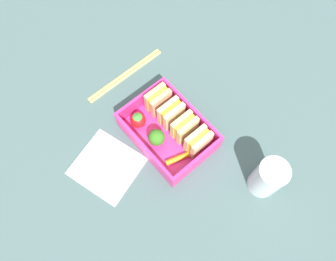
# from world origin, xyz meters

# --- Properties ---
(ground_plane) EXTENTS (1.20, 1.20, 0.02)m
(ground_plane) POSITION_xyz_m (0.00, 0.00, -0.01)
(ground_plane) COLOR #465D5D
(bento_tray) EXTENTS (0.18, 0.13, 0.01)m
(bento_tray) POSITION_xyz_m (0.00, 0.00, 0.01)
(bento_tray) COLOR #E42F83
(bento_tray) RESTS_ON ground_plane
(bento_rim) EXTENTS (0.18, 0.13, 0.04)m
(bento_rim) POSITION_xyz_m (0.00, 0.00, 0.03)
(bento_rim) COLOR #E42F83
(bento_rim) RESTS_ON bento_tray
(sandwich_left) EXTENTS (0.03, 0.05, 0.06)m
(sandwich_left) POSITION_xyz_m (-0.06, 0.03, 0.04)
(sandwich_left) COLOR tan
(sandwich_left) RESTS_ON bento_tray
(sandwich_center_left) EXTENTS (0.03, 0.05, 0.06)m
(sandwich_center_left) POSITION_xyz_m (-0.02, 0.03, 0.04)
(sandwich_center_left) COLOR beige
(sandwich_center_left) RESTS_ON bento_tray
(sandwich_center) EXTENTS (0.03, 0.05, 0.06)m
(sandwich_center) POSITION_xyz_m (0.02, 0.03, 0.04)
(sandwich_center) COLOR #D6C47D
(sandwich_center) RESTS_ON bento_tray
(sandwich_center_right) EXTENTS (0.03, 0.05, 0.06)m
(sandwich_center_right) POSITION_xyz_m (0.06, 0.03, 0.04)
(sandwich_center_right) COLOR #D2BB85
(sandwich_center_right) RESTS_ON bento_tray
(strawberry_far_left) EXTENTS (0.03, 0.03, 0.04)m
(strawberry_far_left) POSITION_xyz_m (-0.06, -0.03, 0.03)
(strawberry_far_left) COLOR red
(strawberry_far_left) RESTS_ON bento_tray
(broccoli_floret) EXTENTS (0.03, 0.03, 0.04)m
(broccoli_floret) POSITION_xyz_m (0.00, -0.03, 0.04)
(broccoli_floret) COLOR #8ECC70
(broccoli_floret) RESTS_ON bento_tray
(carrot_stick_far_left) EXTENTS (0.03, 0.05, 0.01)m
(carrot_stick_far_left) POSITION_xyz_m (0.05, -0.02, 0.02)
(carrot_stick_far_left) COLOR orange
(carrot_stick_far_left) RESTS_ON bento_tray
(chopstick_pair) EXTENTS (0.02, 0.20, 0.01)m
(chopstick_pair) POSITION_xyz_m (-0.17, 0.02, 0.00)
(chopstick_pair) COLOR tan
(chopstick_pair) RESTS_ON ground_plane
(drinking_glass) EXTENTS (0.06, 0.06, 0.09)m
(drinking_glass) POSITION_xyz_m (0.20, 0.07, 0.05)
(drinking_glass) COLOR white
(drinking_glass) RESTS_ON ground_plane
(folded_napkin) EXTENTS (0.15, 0.14, 0.00)m
(folded_napkin) POSITION_xyz_m (-0.03, -0.14, 0.00)
(folded_napkin) COLOR silver
(folded_napkin) RESTS_ON ground_plane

